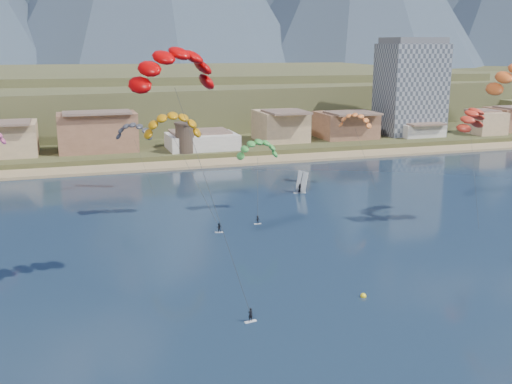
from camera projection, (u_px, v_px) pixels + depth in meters
ground at (347, 352)px, 63.93m from camera, size 2400.00×2400.00×0.00m
beach at (173, 165)px, 162.05m from camera, size 2200.00×12.00×0.90m
land at (91, 79)px, 582.59m from camera, size 2200.00×900.00×4.00m
foothills at (173, 94)px, 283.66m from camera, size 940.00×210.00×18.00m
town at (15, 135)px, 163.29m from camera, size 400.00×24.00×12.00m
apartment_tower at (411, 87)px, 203.20m from camera, size 20.00×16.00×32.00m
watchtower at (185, 137)px, 169.47m from camera, size 5.82×5.82×8.60m
kitesurfer_red at (174, 63)px, 72.23m from camera, size 13.32×16.01×32.95m
kitesurfer_yellow at (173, 121)px, 108.97m from camera, size 11.86×14.06×22.19m
kitesurfer_green at (258, 146)px, 114.50m from camera, size 8.61×9.91×15.61m
distant_kite_dark at (133, 128)px, 132.88m from camera, size 9.09×7.21×16.76m
distant_kite_orange at (355, 118)px, 137.42m from camera, size 8.03×7.71×18.15m
distant_kite_red at (471, 115)px, 109.37m from camera, size 9.45×8.17×21.99m
windsurfer at (301, 186)px, 132.28m from camera, size 2.76×3.03×4.75m
buoy at (363, 296)px, 77.86m from camera, size 0.78×0.78×0.78m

